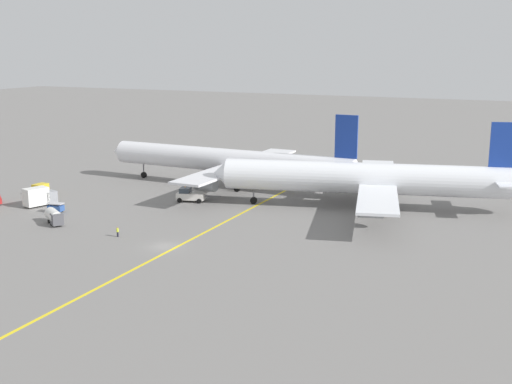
{
  "coord_description": "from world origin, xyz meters",
  "views": [
    {
      "loc": [
        50.46,
        -77.29,
        28.66
      ],
      "look_at": [
        4.37,
        22.65,
        4.0
      ],
      "focal_mm": 45.59,
      "sensor_mm": 36.0,
      "label": 1
    }
  ],
  "objects_px": {
    "airliner_at_gate_left": "(231,161)",
    "ground_crew_wing_walker_right": "(118,232)",
    "gse_catering_truck_tall": "(39,197)",
    "gse_fuel_bowser_stubby": "(54,216)",
    "airliner_being_pushed": "(366,179)",
    "gse_baggage_cart_trailing": "(56,208)",
    "pushback_tug": "(190,195)",
    "gse_container_dolly_flat": "(41,189)"
  },
  "relations": [
    {
      "from": "airliner_being_pushed",
      "to": "gse_fuel_bowser_stubby",
      "type": "bearing_deg",
      "value": -144.01
    },
    {
      "from": "airliner_at_gate_left",
      "to": "gse_baggage_cart_trailing",
      "type": "relative_size",
      "value": 20.25
    },
    {
      "from": "gse_catering_truck_tall",
      "to": "gse_fuel_bowser_stubby",
      "type": "xyz_separation_m",
      "value": [
        11.3,
        -8.79,
        -0.42
      ]
    },
    {
      "from": "pushback_tug",
      "to": "gse_container_dolly_flat",
      "type": "xyz_separation_m",
      "value": [
        -29.91,
        -7.47,
        -0.05
      ]
    },
    {
      "from": "gse_container_dolly_flat",
      "to": "airliner_being_pushed",
      "type": "bearing_deg",
      "value": 14.24
    },
    {
      "from": "airliner_being_pushed",
      "to": "gse_fuel_bowser_stubby",
      "type": "xyz_separation_m",
      "value": [
        -43.76,
        -31.78,
        -4.21
      ]
    },
    {
      "from": "airliner_being_pushed",
      "to": "ground_crew_wing_walker_right",
      "type": "bearing_deg",
      "value": -131.89
    },
    {
      "from": "airliner_being_pushed",
      "to": "ground_crew_wing_walker_right",
      "type": "distance_m",
      "value": 45.06
    },
    {
      "from": "gse_fuel_bowser_stubby",
      "to": "airliner_being_pushed",
      "type": "bearing_deg",
      "value": 35.99
    },
    {
      "from": "airliner_at_gate_left",
      "to": "gse_baggage_cart_trailing",
      "type": "height_order",
      "value": "airliner_at_gate_left"
    },
    {
      "from": "airliner_at_gate_left",
      "to": "gse_baggage_cart_trailing",
      "type": "xyz_separation_m",
      "value": [
        -18.57,
        -32.09,
        -4.6
      ]
    },
    {
      "from": "airliner_at_gate_left",
      "to": "gse_fuel_bowser_stubby",
      "type": "xyz_separation_m",
      "value": [
        -13.35,
        -38.27,
        -4.13
      ]
    },
    {
      "from": "gse_container_dolly_flat",
      "to": "gse_fuel_bowser_stubby",
      "type": "distance_m",
      "value": 24.09
    },
    {
      "from": "airliner_at_gate_left",
      "to": "ground_crew_wing_walker_right",
      "type": "distance_m",
      "value": 40.13
    },
    {
      "from": "airliner_at_gate_left",
      "to": "gse_fuel_bowser_stubby",
      "type": "height_order",
      "value": "airliner_at_gate_left"
    },
    {
      "from": "pushback_tug",
      "to": "gse_fuel_bowser_stubby",
      "type": "distance_m",
      "value": 26.5
    },
    {
      "from": "gse_container_dolly_flat",
      "to": "gse_catering_truck_tall",
      "type": "height_order",
      "value": "gse_catering_truck_tall"
    },
    {
      "from": "gse_container_dolly_flat",
      "to": "gse_catering_truck_tall",
      "type": "bearing_deg",
      "value": -48.14
    },
    {
      "from": "pushback_tug",
      "to": "gse_catering_truck_tall",
      "type": "bearing_deg",
      "value": -147.57
    },
    {
      "from": "airliner_being_pushed",
      "to": "gse_catering_truck_tall",
      "type": "xyz_separation_m",
      "value": [
        -55.06,
        -22.99,
        -3.79
      ]
    },
    {
      "from": "airliner_being_pushed",
      "to": "gse_container_dolly_flat",
      "type": "bearing_deg",
      "value": -165.76
    },
    {
      "from": "airliner_being_pushed",
      "to": "gse_baggage_cart_trailing",
      "type": "relative_size",
      "value": 18.68
    },
    {
      "from": "gse_baggage_cart_trailing",
      "to": "airliner_being_pushed",
      "type": "bearing_deg",
      "value": 27.59
    },
    {
      "from": "gse_baggage_cart_trailing",
      "to": "gse_fuel_bowser_stubby",
      "type": "bearing_deg",
      "value": -49.77
    },
    {
      "from": "pushback_tug",
      "to": "ground_crew_wing_walker_right",
      "type": "height_order",
      "value": "pushback_tug"
    },
    {
      "from": "airliner_being_pushed",
      "to": "gse_fuel_bowser_stubby",
      "type": "distance_m",
      "value": 54.24
    },
    {
      "from": "gse_catering_truck_tall",
      "to": "gse_fuel_bowser_stubby",
      "type": "bearing_deg",
      "value": -37.88
    },
    {
      "from": "pushback_tug",
      "to": "gse_catering_truck_tall",
      "type": "relative_size",
      "value": 1.36
    },
    {
      "from": "ground_crew_wing_walker_right",
      "to": "gse_container_dolly_flat",
      "type": "bearing_deg",
      "value": 150.81
    },
    {
      "from": "airliner_being_pushed",
      "to": "airliner_at_gate_left",
      "type": "bearing_deg",
      "value": 167.94
    },
    {
      "from": "airliner_at_gate_left",
      "to": "gse_fuel_bowser_stubby",
      "type": "bearing_deg",
      "value": -109.22
    },
    {
      "from": "airliner_being_pushed",
      "to": "gse_baggage_cart_trailing",
      "type": "bearing_deg",
      "value": -152.41
    },
    {
      "from": "pushback_tug",
      "to": "gse_baggage_cart_trailing",
      "type": "distance_m",
      "value": 24.53
    },
    {
      "from": "airliner_at_gate_left",
      "to": "airliner_being_pushed",
      "type": "height_order",
      "value": "airliner_at_gate_left"
    },
    {
      "from": "ground_crew_wing_walker_right",
      "to": "airliner_at_gate_left",
      "type": "bearing_deg",
      "value": 90.7
    },
    {
      "from": "airliner_being_pushed",
      "to": "pushback_tug",
      "type": "xyz_separation_m",
      "value": [
        -31.73,
        -8.17,
        -4.32
      ]
    },
    {
      "from": "ground_crew_wing_walker_right",
      "to": "gse_fuel_bowser_stubby",
      "type": "bearing_deg",
      "value": 173.48
    },
    {
      "from": "airliner_at_gate_left",
      "to": "ground_crew_wing_walker_right",
      "type": "height_order",
      "value": "airliner_at_gate_left"
    },
    {
      "from": "gse_fuel_bowser_stubby",
      "to": "pushback_tug",
      "type": "bearing_deg",
      "value": 63.01
    },
    {
      "from": "gse_container_dolly_flat",
      "to": "airliner_at_gate_left",
      "type": "bearing_deg",
      "value": 35.33
    },
    {
      "from": "airliner_being_pushed",
      "to": "gse_baggage_cart_trailing",
      "type": "xyz_separation_m",
      "value": [
        -48.99,
        -25.6,
        -4.68
      ]
    },
    {
      "from": "gse_baggage_cart_trailing",
      "to": "ground_crew_wing_walker_right",
      "type": "distance_m",
      "value": 20.58
    }
  ]
}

